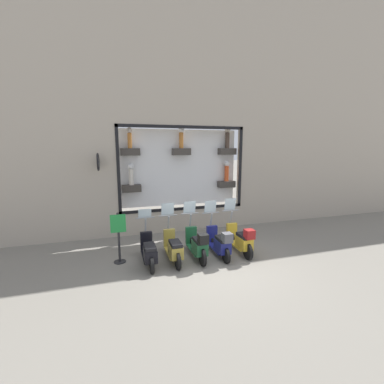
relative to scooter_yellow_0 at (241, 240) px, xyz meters
The scene contains 8 objects.
ground_plane 1.39m from the scooter_yellow_0, 114.89° to the left, with size 120.00×120.00×0.00m, color gray.
building_facade 5.85m from the scooter_yellow_0, 21.18° to the left, with size 1.24×36.00×10.46m.
scooter_yellow_0 is the anchor object (origin of this frame).
scooter_navy_1 0.75m from the scooter_yellow_0, 90.74° to the left, with size 1.79×0.60×1.67m.
scooter_green_2 1.50m from the scooter_yellow_0, 89.94° to the left, with size 1.81×0.60×1.69m.
scooter_olive_3 2.26m from the scooter_yellow_0, 88.55° to the left, with size 1.80×0.60×1.68m.
scooter_black_4 3.01m from the scooter_yellow_0, 89.04° to the left, with size 1.80×0.61×1.53m.
shop_sign_post 3.89m from the scooter_yellow_0, 83.00° to the left, with size 0.36×0.45×1.56m.
Camera 1 is at (-6.70, 2.68, 3.46)m, focal length 24.00 mm.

